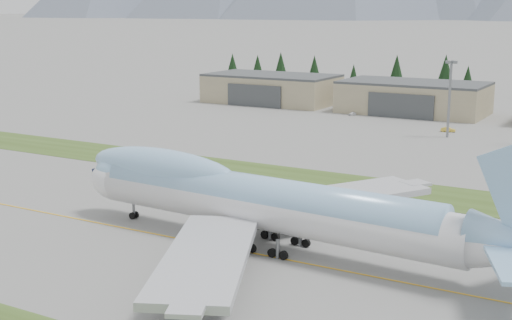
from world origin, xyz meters
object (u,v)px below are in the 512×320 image
Objects in this scene: hangar_center at (413,97)px; service_vehicle_b at (448,132)px; boeing_747_freighter at (263,202)px; hangar_left at (271,89)px; service_vehicle_a at (352,115)px.

service_vehicle_b is at bearing -56.72° from hangar_center.
service_vehicle_b is (-3.33, 115.05, -6.96)m from boeing_747_freighter.
hangar_center is at bearing 0.00° from hangar_left.
hangar_center is 22.52m from service_vehicle_a.
boeing_747_freighter is at bearing -80.71° from hangar_center.
hangar_left and hangar_center have the same top height.
hangar_center is at bearing 102.80° from boeing_747_freighter.
service_vehicle_a is at bearing 110.38° from boeing_747_freighter.
hangar_center is (55.00, 0.00, 0.00)m from hangar_left.
boeing_747_freighter is at bearing -60.32° from service_vehicle_a.
service_vehicle_a is (-15.90, -15.01, -5.39)m from hangar_center.
service_vehicle_a is 0.77× the size of service_vehicle_b.
boeing_747_freighter is at bearing 171.98° from service_vehicle_b.
service_vehicle_a is (-39.85, 131.46, -6.96)m from boeing_747_freighter.
hangar_left is 14.99× the size of service_vehicle_a.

